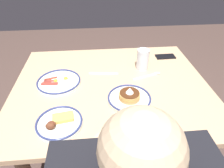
# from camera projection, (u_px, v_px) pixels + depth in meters

# --- Properties ---
(ground_plane) EXTENTS (6.00, 6.00, 0.00)m
(ground_plane) POSITION_uv_depth(u_px,v_px,m) (111.00, 156.00, 1.64)
(ground_plane) COLOR #4D3933
(dining_table) EXTENTS (1.18, 0.97, 0.74)m
(dining_table) POSITION_uv_depth(u_px,v_px,m) (111.00, 97.00, 1.27)
(dining_table) COLOR tan
(dining_table) RESTS_ON ground_plane
(plate_near_main) EXTENTS (0.27, 0.27, 0.04)m
(plate_near_main) POSITION_uv_depth(u_px,v_px,m) (59.00, 82.00, 1.21)
(plate_near_main) COLOR white
(plate_near_main) RESTS_ON dining_table
(plate_center_pancakes) EXTENTS (0.24, 0.24, 0.08)m
(plate_center_pancakes) POSITION_uv_depth(u_px,v_px,m) (129.00, 97.00, 1.08)
(plate_center_pancakes) COLOR silver
(plate_center_pancakes) RESTS_ON dining_table
(plate_far_companion) EXTENTS (0.22, 0.22, 0.05)m
(plate_far_companion) POSITION_uv_depth(u_px,v_px,m) (59.00, 123.00, 0.93)
(plate_far_companion) COLOR white
(plate_far_companion) RESTS_ON dining_table
(drinking_glass) EXTENTS (0.08, 0.08, 0.14)m
(drinking_glass) POSITION_uv_depth(u_px,v_px,m) (143.00, 60.00, 1.32)
(drinking_glass) COLOR silver
(drinking_glass) RESTS_ON dining_table
(cell_phone) EXTENTS (0.15, 0.07, 0.01)m
(cell_phone) POSITION_uv_depth(u_px,v_px,m) (165.00, 57.00, 1.49)
(cell_phone) COLOR black
(cell_phone) RESTS_ON dining_table
(fork_near) EXTENTS (0.19, 0.04, 0.01)m
(fork_near) POSITION_uv_depth(u_px,v_px,m) (104.00, 74.00, 1.30)
(fork_near) COLOR silver
(fork_near) RESTS_ON dining_table
(tea_spoon) EXTENTS (0.19, 0.08, 0.01)m
(tea_spoon) POSITION_uv_depth(u_px,v_px,m) (151.00, 75.00, 1.28)
(tea_spoon) COLOR silver
(tea_spoon) RESTS_ON dining_table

